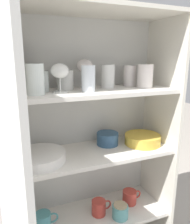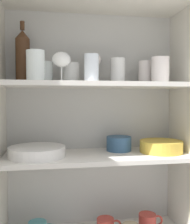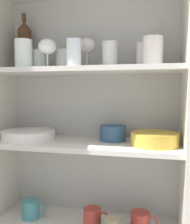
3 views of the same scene
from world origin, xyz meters
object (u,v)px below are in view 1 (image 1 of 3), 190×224
Objects in this scene: serving_bowl_small at (108,138)px; coffee_mug_primary at (43,221)px; plate_stack_white at (40,157)px; wine_bottle at (16,64)px; storage_jar at (120,211)px; mixing_bowl_large at (143,139)px.

coffee_mug_primary is (-0.39, -0.06, -0.38)m from serving_bowl_small.
plate_stack_white is 0.36m from coffee_mug_primary.
serving_bowl_small is 1.00× the size of coffee_mug_primary.
plate_stack_white is 0.39m from serving_bowl_small.
plate_stack_white is (0.07, -0.10, -0.43)m from wine_bottle.
storage_jar is (0.41, -0.07, -0.37)m from plate_stack_white.
mixing_bowl_large is 0.69m from coffee_mug_primary.
mixing_bowl_large reaches higher than plate_stack_white.
wine_bottle reaches higher than coffee_mug_primary.
plate_stack_white is at bearing -179.70° from mixing_bowl_large.
coffee_mug_primary is 0.41m from storage_jar.
wine_bottle is 2.35× the size of serving_bowl_small.
wine_bottle reaches higher than storage_jar.
plate_stack_white is 1.23× the size of mixing_bowl_large.
wine_bottle is 0.77m from mixing_bowl_large.
storage_jar is (-0.17, -0.07, -0.38)m from mixing_bowl_large.
mixing_bowl_large is at bearing 22.11° from storage_jar.
storage_jar is at bearing -19.47° from wine_bottle.
wine_bottle is at bearing 125.98° from coffee_mug_primary.
plate_stack_white is 2.04× the size of serving_bowl_small.
mixing_bowl_large reaches higher than storage_jar.
serving_bowl_small is 1.36× the size of storage_jar.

